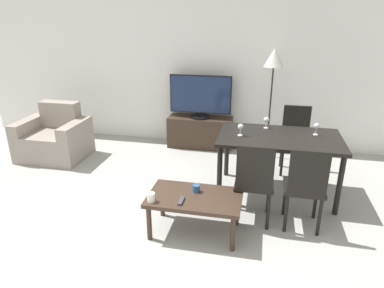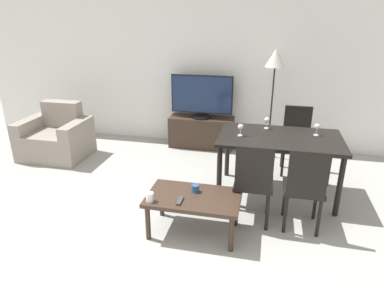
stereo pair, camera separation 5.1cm
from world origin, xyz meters
TOP-DOWN VIEW (x-y plane):
  - wall_back at (0.00, 3.66)m, footprint 7.65×0.06m
  - armchair at (-1.91, 2.49)m, footprint 0.97×0.76m
  - tv_stand at (0.21, 3.40)m, footprint 1.05×0.38m
  - tv at (0.21, 3.39)m, footprint 1.00×0.32m
  - coffee_table at (0.61, 1.01)m, footprint 0.93×0.55m
  - dining_table at (1.43, 2.03)m, footprint 1.43×0.86m
  - dining_chair_near at (1.18, 1.29)m, footprint 0.40×0.40m
  - dining_chair_far at (1.68, 2.77)m, footprint 0.40×0.40m
  - dining_chair_near_right at (1.68, 1.29)m, footprint 0.40×0.40m
  - floor_lamp at (1.31, 3.21)m, footprint 0.28×0.28m
  - remote_primary at (0.51, 0.87)m, footprint 0.04×0.15m
  - cup_white_near at (0.22, 0.82)m, footprint 0.08×0.08m
  - cup_colored_far at (0.61, 1.10)m, footprint 0.08×0.08m
  - wine_glass_left at (1.26, 2.30)m, footprint 0.07×0.07m
  - wine_glass_center at (0.97, 1.95)m, footprint 0.07×0.07m
  - wine_glass_right at (1.85, 2.16)m, footprint 0.07×0.07m

SIDE VIEW (x-z plane):
  - tv_stand at x=0.21m, z-range 0.00..0.51m
  - armchair at x=-1.91m, z-range -0.12..0.70m
  - coffee_table at x=0.61m, z-range 0.16..0.57m
  - remote_primary at x=0.51m, z-range 0.41..0.43m
  - cup_colored_far at x=0.61m, z-range 0.41..0.49m
  - cup_white_near at x=0.22m, z-range 0.41..0.51m
  - dining_chair_near at x=1.18m, z-range 0.05..0.97m
  - dining_chair_far at x=1.68m, z-range 0.05..0.97m
  - dining_chair_near_right at x=1.68m, z-range 0.05..0.97m
  - dining_table at x=1.43m, z-range 0.29..1.04m
  - wine_glass_left at x=1.26m, z-range 0.78..0.93m
  - wine_glass_center at x=0.97m, z-range 0.78..0.93m
  - wine_glass_right at x=1.85m, z-range 0.78..0.93m
  - tv at x=0.21m, z-range 0.51..1.20m
  - wall_back at x=0.00m, z-range 0.00..2.70m
  - floor_lamp at x=1.31m, z-range 0.58..2.23m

